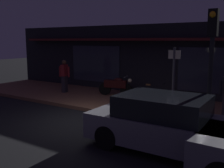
% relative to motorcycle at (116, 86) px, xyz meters
% --- Properties ---
extents(ground_plane, '(60.00, 60.00, 0.00)m').
position_rel_motorcycle_xyz_m(ground_plane, '(1.00, -3.68, -0.65)').
color(ground_plane, black).
extents(sidewalk_slab, '(18.00, 4.00, 0.15)m').
position_rel_motorcycle_xyz_m(sidewalk_slab, '(1.00, -0.68, -0.57)').
color(sidewalk_slab, brown).
rests_on(sidewalk_slab, ground_plane).
extents(storefront_building, '(18.00, 3.30, 3.60)m').
position_rel_motorcycle_xyz_m(storefront_building, '(1.00, 2.71, 1.16)').
color(storefront_building, black).
rests_on(storefront_building, ground_plane).
extents(motorcycle, '(1.68, 0.65, 0.97)m').
position_rel_motorcycle_xyz_m(motorcycle, '(0.00, 0.00, 0.00)').
color(motorcycle, black).
rests_on(motorcycle, sidewalk_slab).
extents(bicycle_parked, '(1.65, 0.43, 0.91)m').
position_rel_motorcycle_xyz_m(bicycle_parked, '(2.26, -0.65, -0.14)').
color(bicycle_parked, black).
rests_on(bicycle_parked, sidewalk_slab).
extents(person_photographer, '(0.62, 0.41, 1.67)m').
position_rel_motorcycle_xyz_m(person_photographer, '(-2.70, -0.70, 0.38)').
color(person_photographer, '#28232D').
rests_on(person_photographer, sidewalk_slab).
extents(sign_post, '(0.44, 0.09, 2.40)m').
position_rel_motorcycle_xyz_m(sign_post, '(3.41, -1.56, 0.86)').
color(sign_post, '#47474C').
rests_on(sign_post, sidewalk_slab).
extents(traffic_light_pole, '(0.24, 0.33, 3.60)m').
position_rel_motorcycle_xyz_m(traffic_light_pole, '(5.08, -3.39, 1.83)').
color(traffic_light_pole, black).
rests_on(traffic_light_pole, ground_plane).
extents(parked_car_near, '(4.12, 1.81, 1.42)m').
position_rel_motorcycle_xyz_m(parked_car_near, '(4.32, -4.51, 0.06)').
color(parked_car_near, black).
rests_on(parked_car_near, ground_plane).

